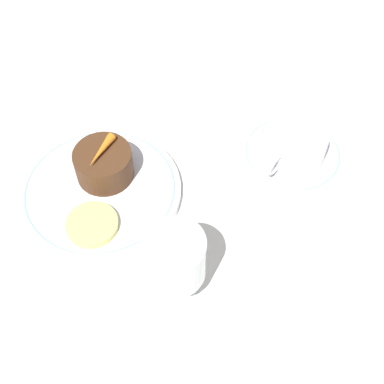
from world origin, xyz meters
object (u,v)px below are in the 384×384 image
object	(u,v)px
dinner_plate	(101,191)
wine_glass	(174,260)
fork	(186,131)
coffee_cup	(296,143)
dessert_cake	(104,164)

from	to	relation	value
dinner_plate	wine_glass	xyz separation A→B (m)	(0.04, 0.18, 0.06)
dinner_plate	fork	bearing A→B (deg)	173.80
coffee_cup	wine_glass	world-z (taller)	wine_glass
wine_glass	dessert_cake	world-z (taller)	wine_glass
dinner_plate	coffee_cup	distance (m)	0.29
wine_glass	fork	xyz separation A→B (m)	(-0.21, -0.16, -0.07)
dinner_plate	fork	xyz separation A→B (m)	(-0.17, 0.02, -0.01)
fork	dessert_cake	size ratio (longest dim) A/B	2.33
wine_glass	fork	distance (m)	0.27
wine_glass	dessert_cake	distance (m)	0.20
wine_glass	dessert_cake	size ratio (longest dim) A/B	1.32
dinner_plate	fork	world-z (taller)	dinner_plate
wine_glass	dessert_cake	xyz separation A→B (m)	(-0.07, -0.19, -0.03)
coffee_cup	dessert_cake	size ratio (longest dim) A/B	1.43
wine_glass	fork	world-z (taller)	wine_glass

